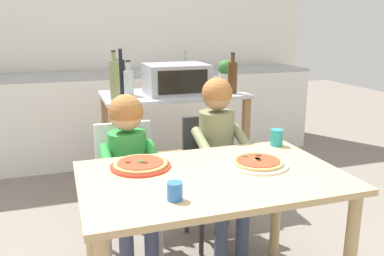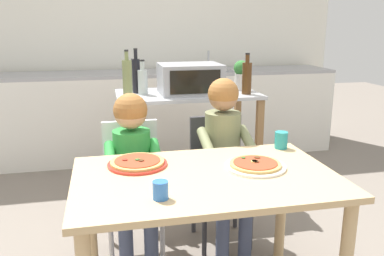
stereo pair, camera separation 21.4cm
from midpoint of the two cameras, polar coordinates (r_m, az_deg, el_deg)
name	(u,v)px [view 1 (the left image)]	position (r m, az deg, el deg)	size (l,w,h in m)	color
ground_plane	(157,210)	(3.22, -6.84, -11.43)	(11.53, 11.53, 0.00)	slate
back_wall_tiled	(116,28)	(4.67, -11.98, 13.62)	(4.50, 0.14, 2.70)	white
kitchen_counter	(126,115)	(4.37, -10.71, 1.75)	(4.05, 0.60, 1.11)	silver
kitchen_island_cart	(174,129)	(3.24, -4.49, -0.10)	(1.10, 0.60, 0.88)	#B7BABF
toaster_oven	(176,79)	(3.13, -4.22, 6.90)	(0.47, 0.38, 0.23)	#999BA0
bottle_slim_sauce	(117,79)	(3.28, -12.32, 6.74)	(0.06, 0.06, 0.25)	black
bottle_tall_green_wine	(129,82)	(3.10, -10.88, 6.39)	(0.07, 0.07, 0.26)	#ADB7B2
bottle_squat_spirits	(121,75)	(3.17, -11.85, 7.24)	(0.06, 0.06, 0.34)	black
bottle_clear_vinegar	(232,77)	(3.14, 3.76, 7.21)	(0.07, 0.07, 0.31)	#4C2D14
bottle_dark_olive_oil	(115,80)	(2.92, -12.91, 6.64)	(0.07, 0.07, 0.35)	olive
potted_herb_plant	(225,73)	(3.32, 2.85, 7.65)	(0.12, 0.12, 0.24)	beige
dining_table	(212,195)	(1.95, -0.35, -9.53)	(1.23, 0.78, 0.72)	tan
dining_chair_left	(127,180)	(2.53, -11.53, -7.25)	(0.36, 0.36, 0.81)	silver
dining_chair_right	(212,169)	(2.66, 0.57, -5.86)	(0.36, 0.36, 0.81)	#333338
child_in_green_shirt	(129,159)	(2.36, -11.38, -4.29)	(0.32, 0.42, 1.00)	#424C6B
child_in_olive_shirt	(220,144)	(2.49, 1.47, -2.36)	(0.32, 0.42, 1.07)	#424C6B
pizza_plate_red_rimmed	(140,165)	(2.03, -10.29, -5.15)	(0.30, 0.30, 0.03)	red
pizza_plate_white	(258,163)	(2.03, 6.30, -4.95)	(0.30, 0.30, 0.03)	white
drinking_cup_blue	(175,191)	(1.64, -6.21, -8.88)	(0.07, 0.07, 0.08)	blue
drinking_cup_teal	(277,138)	(2.36, 9.30, -1.37)	(0.07, 0.07, 0.10)	teal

